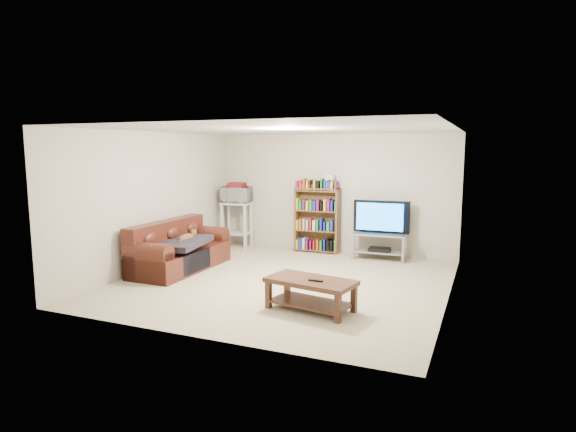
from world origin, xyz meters
The scene contains 19 objects.
floor centered at (0.00, 0.00, 0.00)m, with size 5.00×5.00×0.00m, color beige.
ceiling centered at (0.00, 0.00, 2.40)m, with size 5.00×5.00×0.00m, color white.
wall_back centered at (0.00, 2.50, 1.20)m, with size 5.00×5.00×0.00m, color beige.
wall_front centered at (0.00, -2.50, 1.20)m, with size 5.00×5.00×0.00m, color beige.
wall_left centered at (-2.50, 0.00, 1.20)m, with size 5.00×5.00×0.00m, color beige.
wall_right centered at (2.50, 0.00, 1.20)m, with size 5.00×5.00×0.00m, color beige.
sofa centered at (-2.05, 0.00, 0.30)m, with size 0.87×1.98×0.85m.
blanket centered at (-1.87, -0.14, 0.51)m, with size 0.77×0.99×0.10m, color #222028.
cat centered at (-1.87, 0.04, 0.57)m, with size 0.22×0.54×0.16m, color brown, non-canonical shape.
coffee_table centered at (0.87, -1.13, 0.29)m, with size 1.23×0.77×0.42m.
remote centered at (0.96, -1.20, 0.43)m, with size 0.19×0.05×0.02m, color black.
tv_stand centered at (1.07, 2.15, 0.34)m, with size 1.01×0.48×0.50m.
television centered at (1.07, 2.15, 0.81)m, with size 1.08×0.14×0.62m, color black.
dvd_player centered at (1.07, 2.15, 0.19)m, with size 0.40×0.28×0.06m, color black.
bookshelf centered at (-0.25, 2.30, 0.68)m, with size 0.92×0.31×1.32m.
shelf_clutter centered at (-0.15, 2.32, 1.42)m, with size 0.67×0.22×0.28m.
microwave_stand centered at (-2.01, 2.11, 0.62)m, with size 0.65×0.50×0.97m.
microwave centered at (-2.01, 2.11, 1.13)m, with size 0.60×0.41×0.33m, color silver.
game_boxes centered at (-2.01, 2.11, 1.32)m, with size 0.35×0.31×0.05m, color maroon.
Camera 1 is at (2.95, -6.87, 2.11)m, focal length 30.00 mm.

